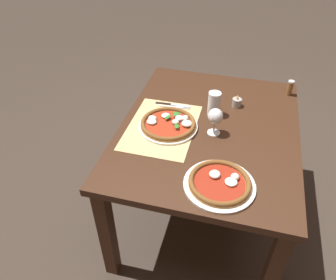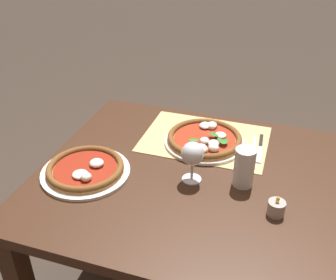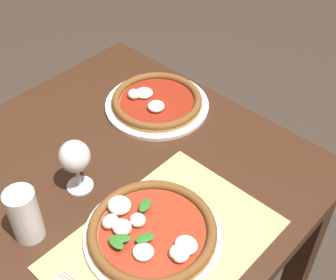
{
  "view_description": "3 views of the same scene",
  "coord_description": "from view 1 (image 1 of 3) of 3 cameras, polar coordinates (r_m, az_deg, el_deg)",
  "views": [
    {
      "loc": [
        1.47,
        0.15,
        1.84
      ],
      "look_at": [
        0.27,
        -0.17,
        0.82
      ],
      "focal_mm": 35.0,
      "sensor_mm": 36.0,
      "label": 1
    },
    {
      "loc": [
        -0.22,
        1.13,
        1.6
      ],
      "look_at": [
        0.17,
        -0.06,
        0.83
      ],
      "focal_mm": 42.0,
      "sensor_mm": 36.0,
      "label": 2
    },
    {
      "loc": [
        -0.39,
        -0.69,
        1.67
      ],
      "look_at": [
        0.31,
        -0.04,
        0.78
      ],
      "focal_mm": 50.0,
      "sensor_mm": 36.0,
      "label": 3
    }
  ],
  "objects": [
    {
      "name": "pepper_shaker",
      "position": [
        2.22,
        20.46,
        8.52
      ],
      "size": [
        0.04,
        0.04,
        0.1
      ],
      "color": "brown",
      "rests_on": "dining_table"
    },
    {
      "name": "ground_plane",
      "position": [
        2.36,
        5.76,
        -12.22
      ],
      "size": [
        24.0,
        24.0,
        0.0
      ],
      "primitive_type": "plane",
      "color": "#382D26"
    },
    {
      "name": "wine_glass",
      "position": [
        1.73,
        8.23,
        3.95
      ],
      "size": [
        0.08,
        0.08,
        0.16
      ],
      "color": "silver",
      "rests_on": "dining_table"
    },
    {
      "name": "fork",
      "position": [
        1.98,
        1.03,
        5.79
      ],
      "size": [
        0.04,
        0.2,
        0.0
      ],
      "color": "#B7B7BC",
      "rests_on": "paper_placemat"
    },
    {
      "name": "dining_table",
      "position": [
        1.9,
        6.98,
        -0.14
      ],
      "size": [
        1.23,
        0.97,
        0.74
      ],
      "color": "#382114",
      "rests_on": "ground"
    },
    {
      "name": "pint_glass",
      "position": [
        1.9,
        7.85,
        6.2
      ],
      "size": [
        0.07,
        0.07,
        0.15
      ],
      "color": "silver",
      "rests_on": "dining_table"
    },
    {
      "name": "knife",
      "position": [
        2.0,
        0.88,
        6.19
      ],
      "size": [
        0.03,
        0.22,
        0.01
      ],
      "color": "black",
      "rests_on": "paper_placemat"
    },
    {
      "name": "pizza_near",
      "position": [
        1.81,
        0.07,
        2.83
      ],
      "size": [
        0.33,
        0.33,
        0.05
      ],
      "color": "silver",
      "rests_on": "paper_placemat"
    },
    {
      "name": "paper_placemat",
      "position": [
        1.82,
        -1.08,
        2.31
      ],
      "size": [
        0.51,
        0.36,
        0.0
      ],
      "primitive_type": "cube",
      "color": "tan",
      "rests_on": "dining_table"
    },
    {
      "name": "votive_candle",
      "position": [
        2.03,
        11.87,
        6.38
      ],
      "size": [
        0.06,
        0.06,
        0.07
      ],
      "color": "gray",
      "rests_on": "dining_table"
    },
    {
      "name": "pizza_far",
      "position": [
        1.5,
        9.01,
        -7.39
      ],
      "size": [
        0.33,
        0.33,
        0.05
      ],
      "color": "silver",
      "rests_on": "dining_table"
    }
  ]
}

